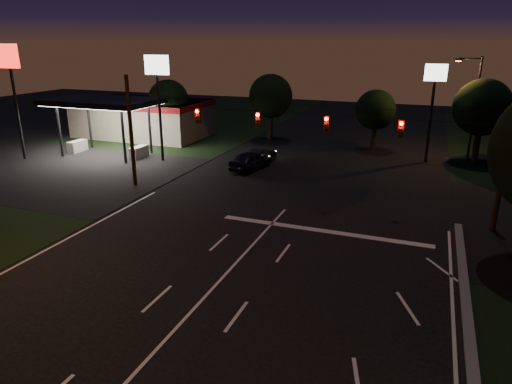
% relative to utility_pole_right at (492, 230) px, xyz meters
% --- Properties ---
extents(ground, '(140.00, 140.00, 0.00)m').
position_rel_utility_pole_right_xyz_m(ground, '(-12.00, -15.00, 0.00)').
color(ground, black).
rests_on(ground, ground).
extents(cross_street_left, '(20.00, 16.00, 0.02)m').
position_rel_utility_pole_right_xyz_m(cross_street_left, '(-32.00, 1.00, 0.00)').
color(cross_street_left, black).
rests_on(cross_street_left, ground).
extents(stop_bar, '(12.00, 0.50, 0.01)m').
position_rel_utility_pole_right_xyz_m(stop_bar, '(-9.00, -3.50, 0.01)').
color(stop_bar, silver).
rests_on(stop_bar, ground).
extents(utility_pole_right, '(0.30, 0.30, 9.00)m').
position_rel_utility_pole_right_xyz_m(utility_pole_right, '(0.00, 0.00, 0.00)').
color(utility_pole_right, black).
rests_on(utility_pole_right, ground).
extents(utility_pole_left, '(0.28, 0.28, 8.00)m').
position_rel_utility_pole_right_xyz_m(utility_pole_left, '(-24.00, 0.00, 0.00)').
color(utility_pole_left, black).
rests_on(utility_pole_left, ground).
extents(signal_span, '(24.00, 0.40, 1.56)m').
position_rel_utility_pole_right_xyz_m(signal_span, '(-12.00, -0.04, 5.50)').
color(signal_span, black).
rests_on(signal_span, ground).
extents(gas_station, '(14.20, 16.10, 5.25)m').
position_rel_utility_pole_right_xyz_m(gas_station, '(-33.86, 15.39, 2.38)').
color(gas_station, gray).
rests_on(gas_station, ground).
extents(pole_sign_left_near, '(2.20, 0.30, 9.10)m').
position_rel_utility_pole_right_xyz_m(pole_sign_left_near, '(-26.00, 7.00, 6.98)').
color(pole_sign_left_near, black).
rests_on(pole_sign_left_near, ground).
extents(pole_sign_left_far, '(2.00, 0.30, 10.00)m').
position_rel_utility_pole_right_xyz_m(pole_sign_left_far, '(-38.00, 3.00, 7.61)').
color(pole_sign_left_far, black).
rests_on(pole_sign_left_far, ground).
extents(pole_sign_right, '(1.80, 0.30, 8.40)m').
position_rel_utility_pole_right_xyz_m(pole_sign_right, '(-4.00, 15.00, 6.24)').
color(pole_sign_right, black).
rests_on(pole_sign_right, ground).
extents(street_light_right_far, '(2.20, 0.35, 9.00)m').
position_rel_utility_pole_right_xyz_m(street_light_right_far, '(-0.76, 17.00, 5.24)').
color(street_light_right_far, black).
rests_on(street_light_right_far, ground).
extents(tree_far_a, '(4.20, 4.20, 6.42)m').
position_rel_utility_pole_right_xyz_m(tree_far_a, '(-29.98, 15.12, 4.26)').
color(tree_far_a, black).
rests_on(tree_far_a, ground).
extents(tree_far_b, '(4.60, 4.60, 6.98)m').
position_rel_utility_pole_right_xyz_m(tree_far_b, '(-19.98, 19.13, 4.61)').
color(tree_far_b, black).
rests_on(tree_far_b, ground).
extents(tree_far_c, '(3.80, 3.80, 5.86)m').
position_rel_utility_pole_right_xyz_m(tree_far_c, '(-8.98, 18.10, 3.90)').
color(tree_far_c, black).
rests_on(tree_far_c, ground).
extents(tree_far_d, '(4.80, 4.80, 7.30)m').
position_rel_utility_pole_right_xyz_m(tree_far_d, '(0.02, 16.13, 4.83)').
color(tree_far_d, black).
rests_on(tree_far_d, ground).
extents(car_oncoming_a, '(2.67, 4.79, 1.54)m').
position_rel_utility_pole_right_xyz_m(car_oncoming_a, '(-17.63, 7.21, 0.77)').
color(car_oncoming_a, black).
rests_on(car_oncoming_a, ground).
extents(car_oncoming_b, '(1.94, 4.30, 1.37)m').
position_rel_utility_pole_right_xyz_m(car_oncoming_b, '(-17.61, 9.22, 0.68)').
color(car_oncoming_b, black).
rests_on(car_oncoming_b, ground).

